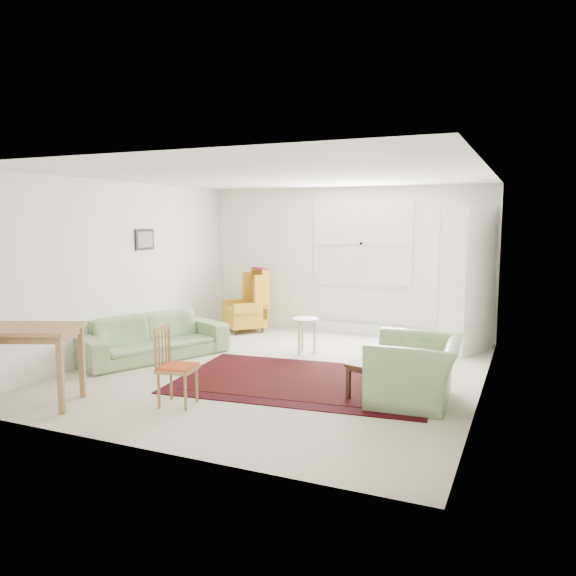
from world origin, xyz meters
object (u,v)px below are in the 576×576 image
at_px(desk, 14,366).
at_px(desk_chair, 178,366).
at_px(armchair, 415,364).
at_px(stool, 305,335).
at_px(cabinet, 468,279).
at_px(wingback_chair, 245,300).
at_px(sofa, 152,329).
at_px(coffee_table, 375,381).

distance_m(desk, desk_chair, 1.73).
distance_m(armchair, desk, 4.26).
height_order(armchair, desk, desk).
height_order(stool, desk_chair, desk_chair).
distance_m(stool, cabinet, 2.54).
bearing_deg(wingback_chair, desk_chair, -30.20).
distance_m(sofa, armchair, 3.79).
xyz_separation_m(wingback_chair, stool, (1.57, -1.06, -0.29)).
bearing_deg(desk, cabinet, 47.62).
relative_size(wingback_chair, coffee_table, 2.23).
distance_m(sofa, cabinet, 4.65).
bearing_deg(armchair, cabinet, 171.35).
height_order(sofa, stool, sofa).
bearing_deg(desk_chair, desk, 102.91).
xyz_separation_m(armchair, desk_chair, (-2.27, -1.12, 0.00)).
height_order(wingback_chair, cabinet, cabinet).
bearing_deg(armchair, sofa, -99.90).
height_order(coffee_table, desk_chair, desk_chair).
height_order(wingback_chair, desk, wingback_chair).
distance_m(wingback_chair, desk, 4.46).
height_order(sofa, desk_chair, desk_chair).
relative_size(desk, desk_chair, 1.58).
distance_m(coffee_table, desk_chair, 2.14).
bearing_deg(stool, desk_chair, -97.67).
xyz_separation_m(cabinet, desk, (-4.10, -4.49, -0.65)).
bearing_deg(desk, armchair, 25.05).
relative_size(armchair, cabinet, 0.50).
bearing_deg(desk_chair, coffee_table, -71.13).
distance_m(sofa, stool, 2.20).
relative_size(wingback_chair, cabinet, 0.52).
xyz_separation_m(sofa, cabinet, (4.00, 2.27, 0.65)).
height_order(sofa, coffee_table, sofa).
relative_size(cabinet, desk_chair, 2.55).
relative_size(sofa, desk_chair, 2.47).
distance_m(armchair, desk_chair, 2.53).
xyz_separation_m(armchair, stool, (-1.91, 1.58, -0.16)).
xyz_separation_m(sofa, desk, (-0.09, -2.22, 0.00)).
distance_m(cabinet, desk_chair, 4.61).
relative_size(coffee_table, cabinet, 0.23).
distance_m(armchair, stool, 2.48).
bearing_deg(wingback_chair, sofa, -55.35).
relative_size(wingback_chair, stool, 2.13).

